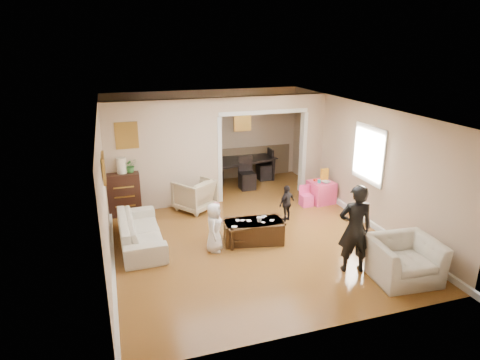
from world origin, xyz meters
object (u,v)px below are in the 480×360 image
object	(u,v)px
sofa	(140,231)
armchair_back	(195,195)
child_kneel_b	(216,221)
dresser	(124,194)
coffee_table	(254,231)
play_table	(321,192)
adult_person	(355,229)
cyan_cup	(319,181)
child_kneel_a	(214,227)
coffee_cup	(259,219)
table_lamp	(121,166)
dining_table	(240,170)
child_toddler	(287,203)
armchair_front	(404,260)

from	to	relation	value
sofa	armchair_back	size ratio (longest dim) A/B	2.43
sofa	armchair_back	world-z (taller)	armchair_back
sofa	child_kneel_b	bearing A→B (deg)	-100.51
dresser	coffee_table	world-z (taller)	dresser
play_table	adult_person	size ratio (longest dim) A/B	0.35
dresser	coffee_table	bearing A→B (deg)	-43.03
sofa	cyan_cup	bearing A→B (deg)	-79.22
coffee_table	child_kneel_a	world-z (taller)	child_kneel_a
sofa	child_kneel_b	xyz separation A→B (m)	(1.49, -0.24, 0.12)
cyan_cup	play_table	bearing A→B (deg)	26.57
play_table	sofa	bearing A→B (deg)	-167.67
armchair_back	coffee_cup	world-z (taller)	armchair_back
table_lamp	coffee_cup	distance (m)	3.46
dining_table	child_toddler	distance (m)	2.94
sofa	child_kneel_a	bearing A→B (deg)	-118.64
sofa	armchair_back	bearing A→B (deg)	-44.61
child_toddler	dining_table	bearing A→B (deg)	-114.50
dining_table	coffee_cup	bearing A→B (deg)	-114.08
coffee_table	adult_person	distance (m)	2.12
dresser	table_lamp	world-z (taller)	table_lamp
adult_person	armchair_back	bearing A→B (deg)	-46.13
sofa	child_toddler	size ratio (longest dim) A/B	2.39
dresser	child_kneel_a	xyz separation A→B (m)	(1.55, -2.39, -0.01)
armchair_front	child_toddler	distance (m)	2.97
armchair_back	cyan_cup	world-z (taller)	armchair_back
sofa	coffee_cup	distance (m)	2.37
child_kneel_b	coffee_cup	bearing A→B (deg)	-121.44
dresser	cyan_cup	distance (m)	4.69
armchair_front	table_lamp	world-z (taller)	table_lamp
armchair_front	armchair_back	bearing A→B (deg)	128.76
dining_table	adult_person	size ratio (longest dim) A/B	1.22
play_table	adult_person	world-z (taller)	adult_person
table_lamp	coffee_table	distance (m)	3.42
armchair_front	coffee_cup	world-z (taller)	armchair_front
adult_person	child_kneel_b	bearing A→B (deg)	-29.51
dresser	child_kneel_b	size ratio (longest dim) A/B	1.23
dresser	child_kneel_a	world-z (taller)	dresser
armchair_back	dresser	world-z (taller)	dresser
armchair_front	coffee_table	distance (m)	2.86
sofa	child_toddler	bearing A→B (deg)	-87.55
dining_table	child_kneel_b	world-z (taller)	child_kneel_b
adult_person	child_toddler	xyz separation A→B (m)	(-0.23, 2.34, -0.38)
coffee_table	child_toddler	distance (m)	1.31
adult_person	child_kneel_a	world-z (taller)	adult_person
sofa	child_toddler	xyz separation A→B (m)	(3.24, 0.21, 0.13)
child_kneel_a	adult_person	bearing A→B (deg)	-101.74
armchair_back	table_lamp	bearing A→B (deg)	-42.78
dining_table	child_kneel_b	bearing A→B (deg)	-127.30
cyan_cup	dining_table	xyz separation A→B (m)	(-1.35, 2.21, -0.24)
coffee_cup	dining_table	world-z (taller)	dining_table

